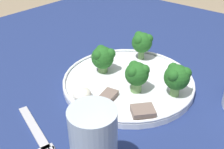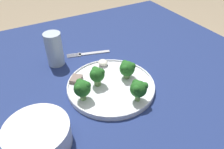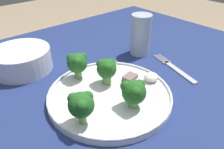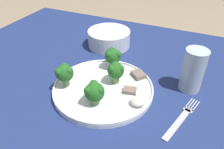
# 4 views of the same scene
# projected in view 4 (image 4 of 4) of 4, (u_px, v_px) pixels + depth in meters

# --- Properties ---
(table) EXTENTS (1.23, 1.14, 0.73)m
(table) POSITION_uv_depth(u_px,v_px,m) (96.00, 123.00, 0.64)
(table) COLOR navy
(table) RESTS_ON ground_plane
(dinner_plate) EXTENTS (0.28, 0.28, 0.02)m
(dinner_plate) POSITION_uv_depth(u_px,v_px,m) (104.00, 88.00, 0.62)
(dinner_plate) COLOR white
(dinner_plate) RESTS_ON table
(fork) EXTENTS (0.07, 0.17, 0.00)m
(fork) POSITION_uv_depth(u_px,v_px,m) (181.00, 119.00, 0.53)
(fork) COLOR #B2B2B7
(fork) RESTS_ON table
(cream_bowl) EXTENTS (0.16, 0.16, 0.06)m
(cream_bowl) POSITION_uv_depth(u_px,v_px,m) (109.00, 39.00, 0.83)
(cream_bowl) COLOR silver
(cream_bowl) RESTS_ON table
(drinking_glass) EXTENTS (0.06, 0.06, 0.12)m
(drinking_glass) POSITION_uv_depth(u_px,v_px,m) (192.00, 72.00, 0.60)
(drinking_glass) COLOR #B2C1CC
(drinking_glass) RESTS_ON table
(broccoli_floret_near_rim_left) EXTENTS (0.05, 0.05, 0.06)m
(broccoli_floret_near_rim_left) POSITION_uv_depth(u_px,v_px,m) (116.00, 71.00, 0.61)
(broccoli_floret_near_rim_left) COLOR #709E56
(broccoli_floret_near_rim_left) RESTS_ON dinner_plate
(broccoli_floret_center_left) EXTENTS (0.05, 0.05, 0.07)m
(broccoli_floret_center_left) POSITION_uv_depth(u_px,v_px,m) (113.00, 56.00, 0.68)
(broccoli_floret_center_left) COLOR #709E56
(broccoli_floret_center_left) RESTS_ON dinner_plate
(broccoli_floret_back_left) EXTENTS (0.05, 0.05, 0.06)m
(broccoli_floret_back_left) POSITION_uv_depth(u_px,v_px,m) (95.00, 92.00, 0.54)
(broccoli_floret_back_left) COLOR #709E56
(broccoli_floret_back_left) RESTS_ON dinner_plate
(broccoli_floret_front_left) EXTENTS (0.05, 0.05, 0.07)m
(broccoli_floret_front_left) POSITION_uv_depth(u_px,v_px,m) (65.00, 73.00, 0.60)
(broccoli_floret_front_left) COLOR #709E56
(broccoli_floret_front_left) RESTS_ON dinner_plate
(meat_slice_front_slice) EXTENTS (0.05, 0.05, 0.01)m
(meat_slice_front_slice) POSITION_uv_depth(u_px,v_px,m) (138.00, 75.00, 0.66)
(meat_slice_front_slice) COLOR #756056
(meat_slice_front_slice) RESTS_ON dinner_plate
(meat_slice_middle_slice) EXTENTS (0.04, 0.03, 0.01)m
(meat_slice_middle_slice) POSITION_uv_depth(u_px,v_px,m) (130.00, 90.00, 0.60)
(meat_slice_middle_slice) COLOR #756056
(meat_slice_middle_slice) RESTS_ON dinner_plate
(sauce_dollop) EXTENTS (0.04, 0.03, 0.02)m
(sauce_dollop) POSITION_uv_depth(u_px,v_px,m) (138.00, 102.00, 0.55)
(sauce_dollop) COLOR silver
(sauce_dollop) RESTS_ON dinner_plate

